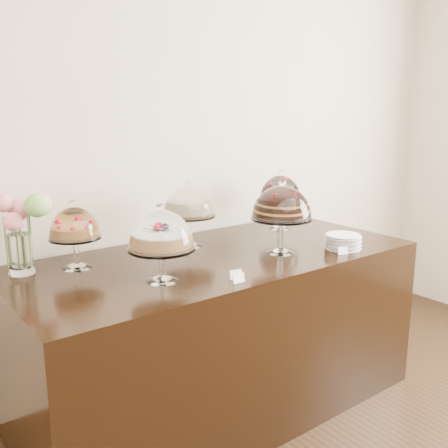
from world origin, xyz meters
TOP-DOWN VIEW (x-y plane):
  - wall_back at (0.00, 3.00)m, footprint 5.00×0.04m
  - display_counter at (-0.01, 2.45)m, footprint 2.20×1.00m
  - cake_stand_sugar_sponge at (-0.47, 2.26)m, footprint 0.30×0.30m
  - cake_stand_choco_layer at (0.28, 2.28)m, footprint 0.33×0.33m
  - cake_stand_cheesecake at (-0.04, 2.69)m, footprint 0.30×0.30m
  - cake_stand_dark_choco at (0.68, 2.71)m, footprint 0.28×0.28m
  - cake_stand_fruit_tart at (-0.71, 2.69)m, footprint 0.25×0.25m
  - flower_vase at (-0.94, 2.75)m, footprint 0.32×0.31m
  - plate_stack at (0.62, 2.12)m, footprint 0.20×0.20m
  - price_card_left at (-0.21, 2.03)m, footprint 0.06×0.02m
  - price_card_right at (0.53, 2.05)m, footprint 0.06×0.03m
  - price_card_extra at (-0.19, 2.08)m, footprint 0.06×0.03m

SIDE VIEW (x-z plane):
  - display_counter at x=-0.01m, z-range 0.00..0.90m
  - price_card_left at x=-0.21m, z-range 0.90..0.94m
  - price_card_right at x=0.53m, z-range 0.90..0.94m
  - price_card_extra at x=-0.19m, z-range 0.90..0.94m
  - plate_stack at x=0.62m, z-range 0.90..0.98m
  - cake_stand_fruit_tart at x=-0.71m, z-range 0.94..1.28m
  - cake_stand_sugar_sponge at x=-0.47m, z-range 0.94..1.31m
  - cake_stand_cheesecake at x=-0.04m, z-range 0.95..1.33m
  - flower_vase at x=-0.94m, z-range 0.95..1.35m
  - cake_stand_dark_choco at x=0.68m, z-range 0.96..1.35m
  - cake_stand_choco_layer at x=0.28m, z-range 0.96..1.37m
  - wall_back at x=0.00m, z-range 0.00..3.00m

